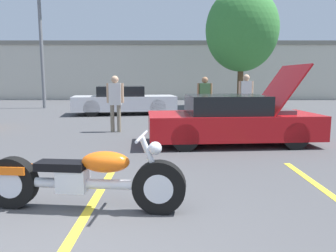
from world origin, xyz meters
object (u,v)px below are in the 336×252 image
Objects in this scene: spectator_near_motorcycle at (205,97)px; spectator_midground at (116,99)px; light_pole at (43,38)px; motorcycle at (84,179)px; spectator_by_show_car at (246,95)px; parked_car_right_row at (124,101)px; show_car_hood_open at (233,120)px; tree_background at (242,30)px.

spectator_midground is at bearing -152.61° from spectator_near_motorcycle.
light_pole is 15.52m from motorcycle.
spectator_midground is (-4.33, -1.70, -0.04)m from spectator_by_show_car.
light_pole is at bearing 117.33° from motorcycle.
show_car_hood_open is at bearing -71.22° from parked_car_right_row.
spectator_near_motorcycle is at bearing -39.69° from light_pole.
show_car_hood_open is 3.72m from spectator_by_show_car.
light_pole is 10.74m from tree_background.
show_car_hood_open is at bearing -108.00° from spectator_by_show_car.
spectator_by_show_car is at bearing 8.54° from spectator_near_motorcycle.
light_pole is 3.96× the size of spectator_midground.
parked_car_right_row is at bearing 132.78° from spectator_near_motorcycle.
light_pole reaches higher than parked_car_right_row.
tree_background is 7.65m from spectator_by_show_car.
parked_car_right_row is at bearing -149.82° from tree_background.
spectator_midground is (-2.85, -1.48, 0.02)m from spectator_near_motorcycle.
spectator_midground reaches higher than motorcycle.
spectator_by_show_car is (3.77, 7.67, 0.65)m from motorcycle.
parked_car_right_row is 2.73× the size of spectator_by_show_car.
tree_background reaches higher than spectator_near_motorcycle.
parked_car_right_row is (4.68, -3.06, -3.12)m from light_pole.
motorcycle is 0.59× the size of show_car_hood_open.
parked_car_right_row is 2.86× the size of spectator_near_motorcycle.
motorcycle is 1.43× the size of spectator_by_show_car.
spectator_midground is at bearing -158.55° from spectator_by_show_car.
parked_car_right_row is (-3.61, 6.84, 0.02)m from show_car_hood_open.
show_car_hood_open reaches higher than parked_car_right_row.
motorcycle is 7.82m from spectator_near_motorcycle.
tree_background is at bearing 21.13° from parked_car_right_row.
spectator_midground is (0.42, -5.02, 0.40)m from parked_car_right_row.
spectator_by_show_car is (1.14, 3.51, 0.46)m from show_car_hood_open.
light_pole is at bearing 145.90° from spectator_by_show_car.
parked_car_right_row is at bearing 100.49° from motorcycle.
motorcycle is 0.52× the size of parked_car_right_row.
parked_car_right_row is 5.06m from spectator_midground.
tree_background is 3.90× the size of spectator_near_motorcycle.
spectator_near_motorcycle is (-2.76, -7.05, -3.25)m from tree_background.
spectator_near_motorcycle is at bearing 91.19° from show_car_hood_open.
spectator_by_show_car is at bearing -100.67° from tree_background.
tree_background is at bearing 68.64° from spectator_near_motorcycle.
spectator_by_show_car is (9.43, -6.38, -2.68)m from light_pole.
tree_background is 1.54× the size of show_car_hood_open.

